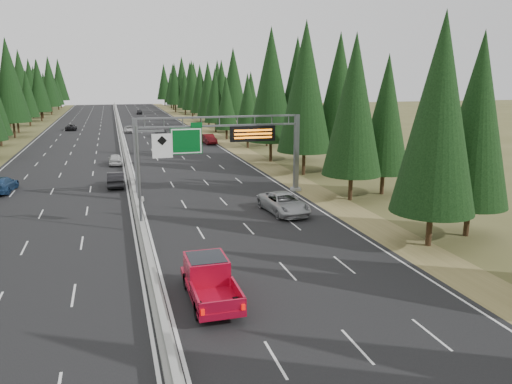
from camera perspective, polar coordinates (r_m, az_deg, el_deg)
road at (r=92.92m, az=-15.00°, el=5.49°), size 32.00×260.00×0.08m
shoulder_right at (r=94.93m, az=-4.16°, el=6.04°), size 3.60×260.00×0.06m
shoulder_left at (r=94.29m, az=-25.90°, el=4.72°), size 3.60×260.00×0.06m
median_barrier at (r=92.87m, az=-15.02°, el=5.72°), size 0.70×260.00×0.85m
sign_gantry at (r=48.66m, az=-3.39°, el=5.60°), size 16.75×0.98×7.80m
hov_sign_pole at (r=37.85m, az=-12.39°, el=2.33°), size 2.80×0.50×8.00m
tree_row_right at (r=91.32m, az=-1.20°, el=11.53°), size 12.23×243.74×19.00m
silver_minivan at (r=42.97m, az=3.21°, el=-1.28°), size 3.40×6.44×1.73m
red_pickup at (r=26.96m, az=-5.47°, el=-9.56°), size 2.27×6.35×2.07m
car_ahead_green at (r=87.99m, az=-9.39°, el=5.82°), size 1.72×3.96×1.33m
car_ahead_dkred at (r=88.11m, az=-5.42°, el=6.05°), size 2.25×5.17×1.65m
car_ahead_dkgrey at (r=98.75m, az=-10.74°, el=6.61°), size 2.26×5.50×1.59m
car_ahead_white at (r=109.20m, az=-14.24°, el=6.97°), size 2.34×4.84×1.33m
car_ahead_far at (r=162.00m, az=-13.18°, el=8.91°), size 1.91×4.31×1.44m
car_onc_near at (r=55.32m, az=-15.71°, el=1.42°), size 1.84×4.88×1.59m
car_onc_blue at (r=56.77m, az=-27.10°, el=0.76°), size 2.70×5.71×1.61m
car_onc_white at (r=69.08m, az=-15.77°, el=3.61°), size 1.77×4.35×1.48m
car_onc_far at (r=117.72m, az=-20.38°, el=6.98°), size 2.29×4.87×1.35m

